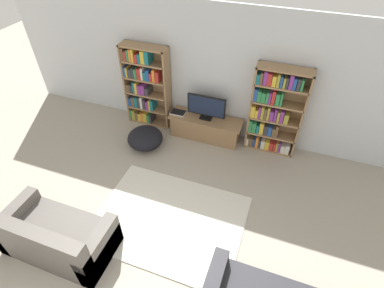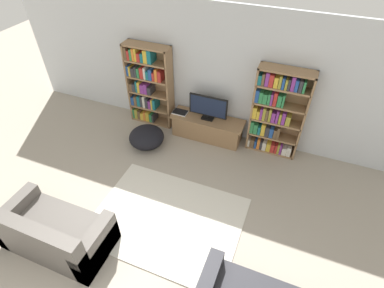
{
  "view_description": "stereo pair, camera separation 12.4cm",
  "coord_description": "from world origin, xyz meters",
  "px_view_note": "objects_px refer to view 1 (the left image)",
  "views": [
    {
      "loc": [
        1.25,
        -0.71,
        4.01
      ],
      "look_at": [
        -0.04,
        2.85,
        0.7
      ],
      "focal_mm": 28.0,
      "sensor_mm": 36.0,
      "label": 1
    },
    {
      "loc": [
        1.37,
        -0.67,
        4.01
      ],
      "look_at": [
        -0.04,
        2.85,
        0.7
      ],
      "focal_mm": 28.0,
      "sensor_mm": 36.0,
      "label": 2
    }
  ],
  "objects_px": {
    "tv_stand": "(206,127)",
    "beanbag_ottoman": "(145,138)",
    "laptop": "(178,112)",
    "couch_left_sectional": "(56,237)",
    "bookshelf_left": "(145,85)",
    "television": "(206,107)",
    "bookshelf_right": "(274,111)"
  },
  "relations": [
    {
      "from": "tv_stand",
      "to": "beanbag_ottoman",
      "type": "relative_size",
      "value": 2.12
    },
    {
      "from": "laptop",
      "to": "couch_left_sectional",
      "type": "height_order",
      "value": "couch_left_sectional"
    },
    {
      "from": "bookshelf_left",
      "to": "couch_left_sectional",
      "type": "xyz_separation_m",
      "value": [
        0.2,
        -3.27,
        -0.59
      ]
    },
    {
      "from": "television",
      "to": "laptop",
      "type": "bearing_deg",
      "value": -177.99
    },
    {
      "from": "bookshelf_left",
      "to": "laptop",
      "type": "distance_m",
      "value": 0.88
    },
    {
      "from": "tv_stand",
      "to": "beanbag_ottoman",
      "type": "distance_m",
      "value": 1.25
    },
    {
      "from": "laptop",
      "to": "beanbag_ottoman",
      "type": "bearing_deg",
      "value": -123.77
    },
    {
      "from": "bookshelf_right",
      "to": "couch_left_sectional",
      "type": "bearing_deg",
      "value": -126.6
    },
    {
      "from": "bookshelf_right",
      "to": "tv_stand",
      "type": "height_order",
      "value": "bookshelf_right"
    },
    {
      "from": "bookshelf_right",
      "to": "beanbag_ottoman",
      "type": "bearing_deg",
      "value": -160.81
    },
    {
      "from": "bookshelf_right",
      "to": "television",
      "type": "relative_size",
      "value": 2.27
    },
    {
      "from": "beanbag_ottoman",
      "to": "couch_left_sectional",
      "type": "bearing_deg",
      "value": -93.04
    },
    {
      "from": "couch_left_sectional",
      "to": "tv_stand",
      "type": "bearing_deg",
      "value": 69.65
    },
    {
      "from": "bookshelf_left",
      "to": "couch_left_sectional",
      "type": "bearing_deg",
      "value": -86.58
    },
    {
      "from": "tv_stand",
      "to": "television",
      "type": "xyz_separation_m",
      "value": [
        -0.0,
        0.0,
        0.5
      ]
    },
    {
      "from": "tv_stand",
      "to": "couch_left_sectional",
      "type": "xyz_separation_m",
      "value": [
        -1.17,
        -3.15,
        0.06
      ]
    },
    {
      "from": "couch_left_sectional",
      "to": "television",
      "type": "bearing_deg",
      "value": 69.66
    },
    {
      "from": "tv_stand",
      "to": "couch_left_sectional",
      "type": "distance_m",
      "value": 3.36
    },
    {
      "from": "bookshelf_right",
      "to": "tv_stand",
      "type": "xyz_separation_m",
      "value": [
        -1.26,
        -0.11,
        -0.62
      ]
    },
    {
      "from": "television",
      "to": "bookshelf_left",
      "type": "bearing_deg",
      "value": 175.27
    },
    {
      "from": "couch_left_sectional",
      "to": "beanbag_ottoman",
      "type": "xyz_separation_m",
      "value": [
        0.13,
        2.47,
        -0.1
      ]
    },
    {
      "from": "beanbag_ottoman",
      "to": "laptop",
      "type": "bearing_deg",
      "value": 56.23
    },
    {
      "from": "tv_stand",
      "to": "laptop",
      "type": "distance_m",
      "value": 0.64
    },
    {
      "from": "laptop",
      "to": "bookshelf_right",
      "type": "bearing_deg",
      "value": 4.09
    },
    {
      "from": "bookshelf_left",
      "to": "couch_left_sectional",
      "type": "relative_size",
      "value": 1.13
    },
    {
      "from": "bookshelf_right",
      "to": "tv_stand",
      "type": "bearing_deg",
      "value": -174.87
    },
    {
      "from": "couch_left_sectional",
      "to": "beanbag_ottoman",
      "type": "height_order",
      "value": "couch_left_sectional"
    },
    {
      "from": "couch_left_sectional",
      "to": "beanbag_ottoman",
      "type": "bearing_deg",
      "value": 86.96
    },
    {
      "from": "tv_stand",
      "to": "beanbag_ottoman",
      "type": "bearing_deg",
      "value": -146.55
    },
    {
      "from": "tv_stand",
      "to": "beanbag_ottoman",
      "type": "xyz_separation_m",
      "value": [
        -1.04,
        -0.69,
        -0.04
      ]
    },
    {
      "from": "television",
      "to": "beanbag_ottoman",
      "type": "relative_size",
      "value": 1.1
    },
    {
      "from": "television",
      "to": "beanbag_ottoman",
      "type": "bearing_deg",
      "value": -146.49
    }
  ]
}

